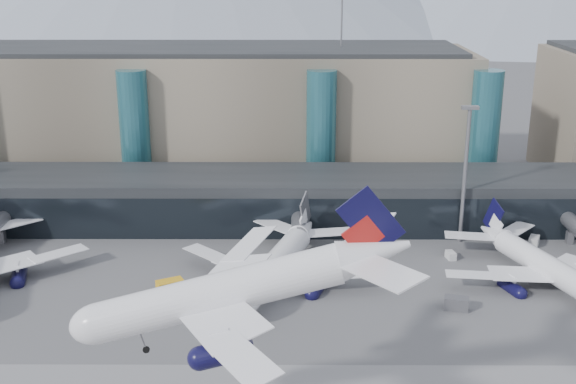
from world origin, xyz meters
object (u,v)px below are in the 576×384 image
(veh_d, at_px, (534,241))
(jet_parked_mid, at_px, (282,251))
(veh_g, at_px, (451,255))
(lightmast_mid, at_px, (465,167))
(hero_jet, at_px, (251,278))
(veh_h, at_px, (170,287))
(veh_c, at_px, (456,303))
(jet_parked_right, at_px, (535,253))

(veh_d, bearing_deg, jet_parked_mid, 132.09)
(veh_g, bearing_deg, lightmast_mid, 146.68)
(hero_jet, distance_m, veh_h, 45.80)
(hero_jet, xyz_separation_m, veh_h, (-15.02, 38.63, -19.48))
(hero_jet, distance_m, veh_c, 48.26)
(lightmast_mid, relative_size, veh_h, 6.22)
(jet_parked_mid, relative_size, jet_parked_right, 1.08)
(jet_parked_right, distance_m, veh_h, 59.44)
(jet_parked_mid, distance_m, veh_c, 29.04)
(lightmast_mid, relative_size, jet_parked_mid, 0.68)
(veh_d, relative_size, veh_h, 0.73)
(jet_parked_mid, bearing_deg, lightmast_mid, -46.59)
(jet_parked_mid, height_order, veh_g, jet_parked_mid)
(hero_jet, height_order, jet_parked_mid, hero_jet)
(veh_c, bearing_deg, veh_d, 65.68)
(lightmast_mid, height_order, jet_parked_mid, lightmast_mid)
(jet_parked_right, bearing_deg, veh_d, -37.72)
(hero_jet, height_order, veh_d, hero_jet)
(hero_jet, relative_size, jet_parked_right, 1.04)
(veh_g, bearing_deg, jet_parked_right, 47.20)
(lightmast_mid, height_order, hero_jet, hero_jet)
(jet_parked_right, relative_size, veh_h, 8.44)
(veh_h, bearing_deg, hero_jet, -95.69)
(veh_c, bearing_deg, jet_parked_mid, 169.58)
(jet_parked_mid, bearing_deg, veh_h, 128.62)
(veh_g, height_order, veh_h, veh_h)
(jet_parked_mid, xyz_separation_m, jet_parked_right, (41.53, -0.12, -0.35))
(jet_parked_right, relative_size, veh_g, 15.33)
(hero_jet, relative_size, veh_h, 8.78)
(lightmast_mid, distance_m, veh_c, 31.14)
(jet_parked_mid, height_order, veh_d, jet_parked_mid)
(hero_jet, distance_m, veh_d, 78.70)
(veh_h, bearing_deg, veh_d, -9.40)
(jet_parked_mid, distance_m, veh_h, 18.98)
(lightmast_mid, distance_m, veh_h, 56.63)
(hero_jet, distance_m, jet_parked_right, 65.06)
(veh_d, bearing_deg, jet_parked_right, -172.68)
(veh_d, bearing_deg, veh_h, 133.24)
(hero_jet, relative_size, veh_g, 15.95)
(jet_parked_right, bearing_deg, hero_jet, 116.33)
(jet_parked_mid, xyz_separation_m, veh_h, (-17.49, -6.54, -3.43))
(hero_jet, height_order, jet_parked_right, hero_jet)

